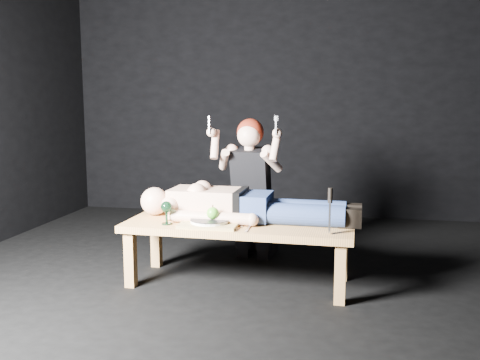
# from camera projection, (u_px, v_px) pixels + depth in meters

# --- Properties ---
(ground) EXTENTS (5.00, 5.00, 0.00)m
(ground) POSITION_uv_depth(u_px,v_px,m) (248.00, 286.00, 3.76)
(ground) COLOR black
(ground) RESTS_ON ground
(back_wall) EXTENTS (5.00, 0.00, 5.00)m
(back_wall) POSITION_uv_depth(u_px,v_px,m) (287.00, 85.00, 5.97)
(back_wall) COLOR black
(back_wall) RESTS_ON ground
(table) EXTENTS (1.64, 0.66, 0.45)m
(table) POSITION_uv_depth(u_px,v_px,m) (239.00, 253.00, 3.80)
(table) COLOR tan
(table) RESTS_ON ground
(lying_man) EXTENTS (1.67, 0.56, 0.27)m
(lying_man) POSITION_uv_depth(u_px,v_px,m) (248.00, 202.00, 3.83)
(lying_man) COLOR beige
(lying_man) RESTS_ON table
(kneeling_woman) EXTENTS (0.72, 0.79, 1.21)m
(kneeling_woman) POSITION_uv_depth(u_px,v_px,m) (253.00, 188.00, 4.34)
(kneeling_woman) COLOR black
(kneeling_woman) RESTS_ON ground
(serving_tray) EXTENTS (0.40, 0.29, 0.02)m
(serving_tray) POSITION_uv_depth(u_px,v_px,m) (210.00, 224.00, 3.66)
(serving_tray) COLOR tan
(serving_tray) RESTS_ON table
(plate) EXTENTS (0.27, 0.27, 0.02)m
(plate) POSITION_uv_depth(u_px,v_px,m) (210.00, 221.00, 3.66)
(plate) COLOR white
(plate) RESTS_ON serving_tray
(apple) EXTENTS (0.09, 0.09, 0.09)m
(apple) POSITION_uv_depth(u_px,v_px,m) (213.00, 213.00, 3.66)
(apple) COLOR green
(apple) RESTS_ON plate
(goblet) EXTENTS (0.08, 0.08, 0.17)m
(goblet) POSITION_uv_depth(u_px,v_px,m) (167.00, 213.00, 3.70)
(goblet) COLOR black
(goblet) RESTS_ON table
(fork_flat) EXTENTS (0.07, 0.17, 0.01)m
(fork_flat) POSITION_uv_depth(u_px,v_px,m) (184.00, 225.00, 3.66)
(fork_flat) COLOR #B2B2B7
(fork_flat) RESTS_ON table
(knife_flat) EXTENTS (0.02, 0.17, 0.01)m
(knife_flat) POSITION_uv_depth(u_px,v_px,m) (248.00, 229.00, 3.56)
(knife_flat) COLOR #B2B2B7
(knife_flat) RESTS_ON table
(spoon_flat) EXTENTS (0.13, 0.13, 0.01)m
(spoon_flat) POSITION_uv_depth(u_px,v_px,m) (235.00, 225.00, 3.69)
(spoon_flat) COLOR #B2B2B7
(spoon_flat) RESTS_ON table
(carving_knife) EXTENTS (0.04, 0.04, 0.30)m
(carving_knife) POSITION_uv_depth(u_px,v_px,m) (330.00, 211.00, 3.41)
(carving_knife) COLOR #B2B2B7
(carving_knife) RESTS_ON table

